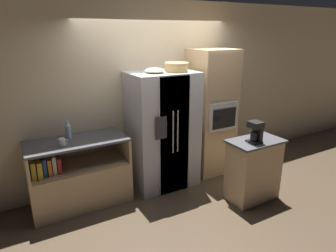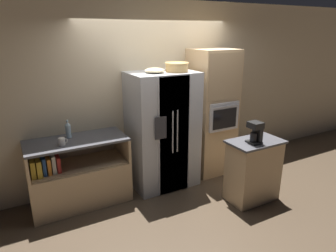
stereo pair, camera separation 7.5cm
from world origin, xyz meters
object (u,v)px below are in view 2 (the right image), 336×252
object	(u,v)px
wall_oven	(212,113)
wicker_basket	(177,67)
fruit_bowl	(155,70)
coffee_maker	(256,131)
bottle_tall	(68,130)
refrigerator	(163,130)
mug	(62,141)

from	to	relation	value
wall_oven	wicker_basket	world-z (taller)	wall_oven
fruit_bowl	coffee_maker	bearing A→B (deg)	-46.88
wall_oven	wicker_basket	bearing A→B (deg)	-171.79
wicker_basket	fruit_bowl	xyz separation A→B (m)	(-0.34, 0.03, -0.04)
wall_oven	bottle_tall	bearing A→B (deg)	176.44
bottle_tall	fruit_bowl	bearing A→B (deg)	-10.46
refrigerator	mug	bearing A→B (deg)	-177.55
wall_oven	coffee_maker	world-z (taller)	wall_oven
bottle_tall	coffee_maker	distance (m)	2.54
wicker_basket	bottle_tall	world-z (taller)	wicker_basket
wicker_basket	fruit_bowl	distance (m)	0.34
coffee_maker	wicker_basket	bearing A→B (deg)	122.02
fruit_bowl	bottle_tall	xyz separation A→B (m)	(-1.21, 0.22, -0.75)
wicker_basket	fruit_bowl	world-z (taller)	wicker_basket
fruit_bowl	bottle_tall	size ratio (longest dim) A/B	1.12
wicker_basket	mug	bearing A→B (deg)	179.89
wall_oven	fruit_bowl	distance (m)	1.34
wicker_basket	bottle_tall	distance (m)	1.76
wall_oven	mug	bearing A→B (deg)	-177.55
refrigerator	coffee_maker	world-z (taller)	refrigerator
mug	fruit_bowl	bearing A→B (deg)	0.96
wicker_basket	mug	xyz separation A→B (m)	(-1.69, 0.00, -0.85)
wicker_basket	coffee_maker	xyz separation A→B (m)	(0.64, -1.02, -0.79)
bottle_tall	coffee_maker	size ratio (longest dim) A/B	0.85
wall_oven	fruit_bowl	world-z (taller)	wall_oven
coffee_maker	fruit_bowl	bearing A→B (deg)	133.12
fruit_bowl	mug	distance (m)	1.57
wicker_basket	bottle_tall	xyz separation A→B (m)	(-1.56, 0.25, -0.79)
wall_oven	wicker_basket	xyz separation A→B (m)	(-0.74, -0.11, 0.81)
mug	coffee_maker	size ratio (longest dim) A/B	0.40
fruit_bowl	bottle_tall	distance (m)	1.45
mug	refrigerator	bearing A→B (deg)	2.45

